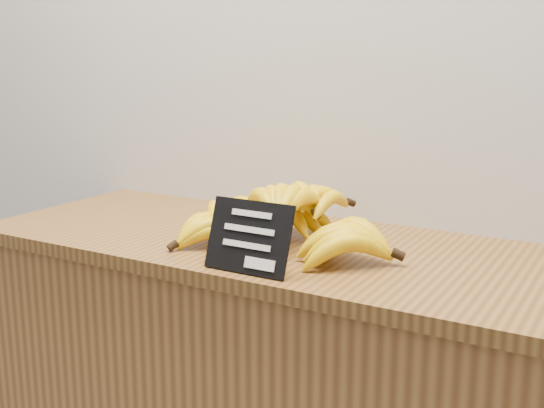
{
  "coord_description": "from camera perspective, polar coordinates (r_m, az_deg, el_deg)",
  "views": [
    {
      "loc": [
        0.86,
        1.51,
        1.33
      ],
      "look_at": [
        0.17,
        2.7,
        1.02
      ],
      "focal_mm": 45.0,
      "sensor_mm": 36.0,
      "label": 1
    }
  ],
  "objects": [
    {
      "name": "counter_top",
      "position": [
        1.48,
        0.97,
        -3.6
      ],
      "size": [
        1.37,
        0.54,
        0.03
      ],
      "primitive_type": "cube",
      "color": "brown",
      "rests_on": "counter"
    },
    {
      "name": "chalkboard_sign",
      "position": [
        1.26,
        -1.96,
        -2.78
      ],
      "size": [
        0.17,
        0.05,
        0.13
      ],
      "primitive_type": "cube",
      "rotation": [
        -0.34,
        0.0,
        0.0
      ],
      "color": "black",
      "rests_on": "counter_top"
    },
    {
      "name": "banana_pile",
      "position": [
        1.46,
        0.91,
        -1.09
      ],
      "size": [
        0.53,
        0.36,
        0.12
      ],
      "color": "yellow",
      "rests_on": "counter_top"
    }
  ]
}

